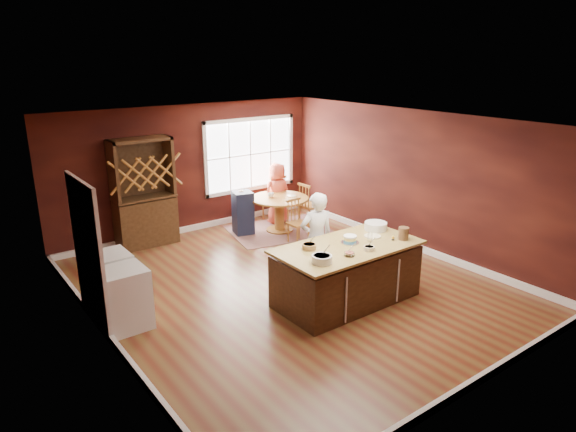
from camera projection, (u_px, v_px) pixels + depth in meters
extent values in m
plane|color=#5D2717|center=(289.00, 285.00, 8.55)|extent=(7.00, 7.00, 0.00)
plane|color=white|center=(289.00, 122.00, 7.73)|extent=(7.00, 7.00, 0.00)
plane|color=black|center=(190.00, 169.00, 10.81)|extent=(6.00, 0.00, 6.00)
plane|color=black|center=(485.00, 284.00, 5.47)|extent=(6.00, 0.00, 6.00)
plane|color=black|center=(98.00, 249.00, 6.43)|extent=(0.00, 7.00, 7.00)
plane|color=black|center=(414.00, 181.00, 9.85)|extent=(0.00, 7.00, 7.00)
cube|color=black|center=(346.00, 276.00, 7.90)|extent=(2.17, 1.10, 0.83)
cube|color=tan|center=(348.00, 247.00, 7.75)|extent=(2.25, 1.18, 0.04)
cylinder|color=brown|center=(280.00, 230.00, 11.16)|extent=(0.58, 0.58, 0.04)
cylinder|color=brown|center=(280.00, 215.00, 11.06)|extent=(0.21, 0.21, 0.67)
cylinder|color=brown|center=(279.00, 198.00, 10.94)|extent=(1.24, 1.24, 0.04)
imported|color=white|center=(316.00, 239.00, 8.41)|extent=(0.66, 0.52, 1.57)
cylinder|color=white|center=(322.00, 259.00, 7.09)|extent=(0.29, 0.29, 0.11)
cylinder|color=#B09246|center=(309.00, 246.00, 7.59)|extent=(0.21, 0.21, 0.08)
cylinder|color=silver|center=(349.00, 254.00, 7.34)|extent=(0.16, 0.16, 0.06)
cylinder|color=beige|center=(369.00, 248.00, 7.55)|extent=(0.16, 0.16, 0.06)
cylinder|color=silver|center=(370.00, 237.00, 7.88)|extent=(0.08, 0.08, 0.15)
cylinder|color=#FFF3B9|center=(372.00, 236.00, 8.11)|extent=(0.27, 0.27, 0.02)
cylinder|color=silver|center=(376.00, 226.00, 8.42)|extent=(0.37, 0.37, 0.13)
cylinder|color=brown|center=(404.00, 233.00, 7.97)|extent=(0.16, 0.16, 0.20)
cube|color=brown|center=(280.00, 230.00, 11.16)|extent=(2.38, 2.01, 0.01)
imported|color=#D8523B|center=(277.00, 193.00, 11.50)|extent=(0.67, 0.44, 1.38)
cylinder|color=beige|center=(292.00, 196.00, 11.02)|extent=(0.20, 0.20, 0.01)
imported|color=white|center=(271.00, 195.00, 10.93)|extent=(0.13, 0.13, 0.10)
cube|color=black|center=(144.00, 193.00, 10.03)|extent=(1.18, 0.49, 2.16)
cube|color=white|center=(125.00, 298.00, 7.12)|extent=(0.61, 0.59, 0.88)
cube|color=white|center=(110.00, 282.00, 7.61)|extent=(0.61, 0.59, 0.89)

